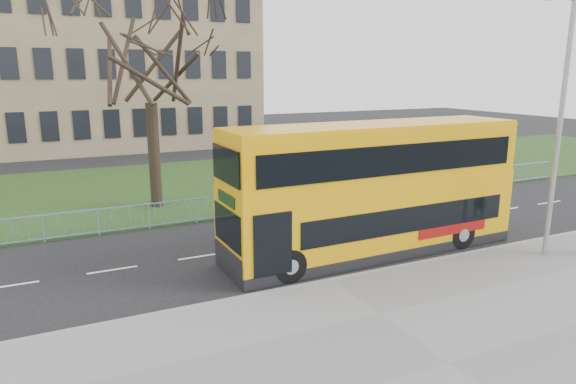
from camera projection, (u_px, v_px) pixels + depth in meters
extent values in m
plane|color=black|center=(308.00, 266.00, 17.30)|extent=(120.00, 120.00, 0.00)
cube|color=slate|center=(449.00, 365.00, 11.35)|extent=(80.00, 10.50, 0.12)
cube|color=gray|center=(331.00, 281.00, 15.92)|extent=(80.00, 0.20, 0.14)
cube|color=#1A3413|center=(194.00, 184.00, 29.87)|extent=(80.00, 15.40, 0.08)
cube|color=#77604B|center=(70.00, 65.00, 44.39)|extent=(30.00, 15.00, 14.00)
cube|color=#E7A009|center=(372.00, 215.00, 18.42)|extent=(11.03, 2.81, 2.04)
cube|color=#E7A009|center=(374.00, 182.00, 18.15)|extent=(11.03, 2.81, 0.35)
cube|color=#E7A009|center=(375.00, 152.00, 17.90)|extent=(10.97, 2.75, 1.83)
cube|color=black|center=(410.00, 220.00, 17.53)|extent=(8.47, 0.19, 0.89)
cube|color=black|center=(398.00, 160.00, 16.79)|extent=(10.10, 0.22, 0.99)
cylinder|color=black|center=(290.00, 266.00, 15.89)|extent=(1.09, 0.31, 1.09)
cylinder|color=black|center=(461.00, 234.00, 18.97)|extent=(1.09, 0.31, 1.09)
cylinder|color=#95979D|center=(559.00, 134.00, 17.12)|extent=(0.17, 0.17, 8.51)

